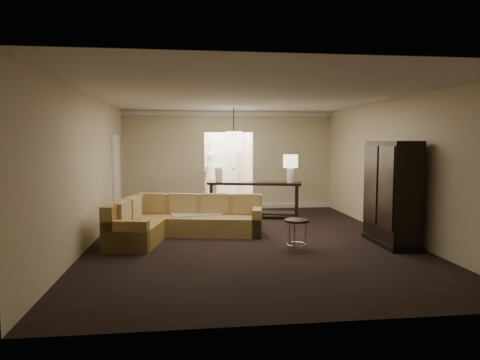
{
  "coord_description": "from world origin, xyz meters",
  "views": [
    {
      "loc": [
        -1.18,
        -8.26,
        1.91
      ],
      "look_at": [
        -0.02,
        1.2,
        1.07
      ],
      "focal_mm": 32.0,
      "sensor_mm": 36.0,
      "label": 1
    }
  ],
  "objects": [
    {
      "name": "sectional_sofa",
      "position": [
        -1.4,
        0.37,
        0.33
      ],
      "size": [
        3.09,
        2.31,
        0.82
      ],
      "rotation": [
        0.0,
        0.0,
        -0.19
      ],
      "color": "brown",
      "rests_on": "ground"
    },
    {
      "name": "console_table",
      "position": [
        0.5,
        2.42,
        0.54
      ],
      "size": [
        2.42,
        1.1,
        0.91
      ],
      "rotation": [
        0.0,
        0.0,
        -0.25
      ],
      "color": "black",
      "rests_on": "ground"
    },
    {
      "name": "side_door",
      "position": [
        -2.97,
        2.8,
        1.05
      ],
      "size": [
        0.05,
        0.9,
        2.1
      ],
      "primitive_type": "cube",
      "color": "white",
      "rests_on": "ground"
    },
    {
      "name": "coffee_table",
      "position": [
        -1.07,
        1.0,
        0.21
      ],
      "size": [
        1.22,
        1.22,
        0.43
      ],
      "rotation": [
        0.0,
        0.0,
        0.22
      ],
      "color": "beige",
      "rests_on": "ground"
    },
    {
      "name": "pendant_light",
      "position": [
        0.0,
        2.7,
        1.95
      ],
      "size": [
        0.38,
        0.38,
        1.09
      ],
      "color": "black",
      "rests_on": "ceiling"
    },
    {
      "name": "foyer",
      "position": [
        0.0,
        5.34,
        1.3
      ],
      "size": [
        1.44,
        2.02,
        2.8
      ],
      "color": "white",
      "rests_on": "ground"
    },
    {
      "name": "armoire",
      "position": [
        2.59,
        -0.74,
        0.93
      ],
      "size": [
        0.58,
        1.35,
        1.94
      ],
      "color": "black",
      "rests_on": "ground"
    },
    {
      "name": "table_lamp_right",
      "position": [
        1.38,
        2.2,
        1.37
      ],
      "size": [
        0.36,
        0.36,
        0.7
      ],
      "color": "white",
      "rests_on": "console_table"
    },
    {
      "name": "baseboard",
      "position": [
        0.0,
        3.95,
        0.06
      ],
      "size": [
        6.0,
        0.1,
        0.12
      ],
      "primitive_type": "cube",
      "color": "silver",
      "rests_on": "ground"
    },
    {
      "name": "person",
      "position": [
        -0.45,
        5.6,
        0.9
      ],
      "size": [
        0.77,
        0.66,
        1.79
      ],
      "primitive_type": "imported",
      "rotation": [
        0.0,
        0.0,
        3.56
      ],
      "color": "beige",
      "rests_on": "ground"
    },
    {
      "name": "wall_back",
      "position": [
        0.0,
        4.0,
        1.4
      ],
      "size": [
        6.0,
        0.04,
        2.8
      ],
      "primitive_type": "cube",
      "color": "#C2B792",
      "rests_on": "ground"
    },
    {
      "name": "ceiling",
      "position": [
        0.0,
        0.0,
        2.8
      ],
      "size": [
        6.0,
        8.0,
        0.02
      ],
      "primitive_type": "cube",
      "color": "silver",
      "rests_on": "wall_back"
    },
    {
      "name": "wall_front",
      "position": [
        0.0,
        -4.0,
        1.4
      ],
      "size": [
        6.0,
        0.04,
        2.8
      ],
      "primitive_type": "cube",
      "color": "#C2B792",
      "rests_on": "ground"
    },
    {
      "name": "wall_left",
      "position": [
        -3.0,
        0.0,
        1.4
      ],
      "size": [
        0.04,
        8.0,
        2.8
      ],
      "primitive_type": "cube",
      "color": "#C2B792",
      "rests_on": "ground"
    },
    {
      "name": "ground",
      "position": [
        0.0,
        0.0,
        0.0
      ],
      "size": [
        8.0,
        8.0,
        0.0
      ],
      "primitive_type": "plane",
      "color": "black",
      "rests_on": "ground"
    },
    {
      "name": "wall_right",
      "position": [
        3.0,
        0.0,
        1.4
      ],
      "size": [
        0.04,
        8.0,
        2.8
      ],
      "primitive_type": "cube",
      "color": "#C2B792",
      "rests_on": "ground"
    },
    {
      "name": "table_lamp_left",
      "position": [
        -0.39,
        2.65,
        1.37
      ],
      "size": [
        0.36,
        0.36,
        0.7
      ],
      "color": "white",
      "rests_on": "console_table"
    },
    {
      "name": "crown_molding",
      "position": [
        0.0,
        3.95,
        2.73
      ],
      "size": [
        6.0,
        0.1,
        0.12
      ],
      "primitive_type": "cube",
      "color": "silver",
      "rests_on": "wall_back"
    },
    {
      "name": "drink_table",
      "position": [
        0.73,
        -0.94,
        0.39
      ],
      "size": [
        0.44,
        0.44,
        0.55
      ],
      "rotation": [
        0.0,
        0.0,
        0.06
      ],
      "color": "black",
      "rests_on": "ground"
    }
  ]
}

